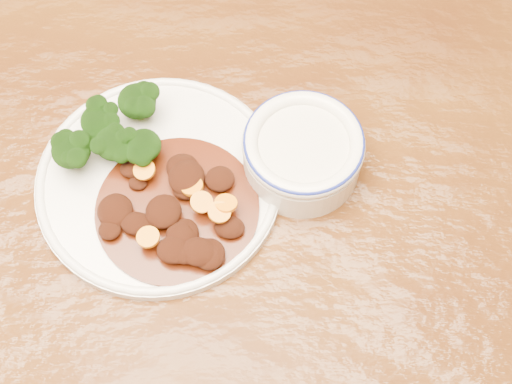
# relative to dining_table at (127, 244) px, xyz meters

# --- Properties ---
(ground) EXTENTS (4.00, 4.00, 0.00)m
(ground) POSITION_rel_dining_table_xyz_m (0.00, 0.00, -0.67)
(ground) COLOR #4A2612
(ground) RESTS_ON ground
(dining_table) EXTENTS (1.60, 1.08, 0.75)m
(dining_table) POSITION_rel_dining_table_xyz_m (0.00, 0.00, 0.00)
(dining_table) COLOR #542F0E
(dining_table) RESTS_ON ground
(dinner_plate) EXTENTS (0.26, 0.26, 0.02)m
(dinner_plate) POSITION_rel_dining_table_xyz_m (0.04, 0.04, 0.09)
(dinner_plate) COLOR silver
(dinner_plate) RESTS_ON dining_table
(broccoli_florets) EXTENTS (0.11, 0.11, 0.04)m
(broccoli_florets) POSITION_rel_dining_table_xyz_m (-0.01, 0.07, 0.12)
(broccoli_florets) COLOR #79A455
(broccoli_florets) RESTS_ON dinner_plate
(mince_stew) EXTENTS (0.17, 0.17, 0.03)m
(mince_stew) POSITION_rel_dining_table_xyz_m (0.07, -0.00, 0.10)
(mince_stew) COLOR #401306
(mince_stew) RESTS_ON dinner_plate
(dip_bowl) EXTENTS (0.13, 0.13, 0.06)m
(dip_bowl) POSITION_rel_dining_table_xyz_m (0.19, 0.08, 0.11)
(dip_bowl) COLOR silver
(dip_bowl) RESTS_ON dining_table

